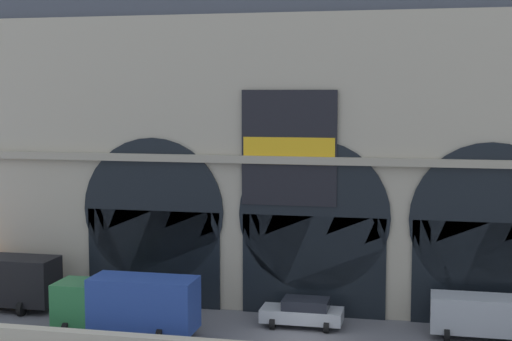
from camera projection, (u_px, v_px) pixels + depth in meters
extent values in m
cube|color=#B2A891|center=(321.00, 162.00, 45.49)|extent=(40.02, 5.59, 17.04)
cube|color=black|center=(154.00, 258.00, 45.35)|extent=(8.15, 0.20, 5.71)
cylinder|color=black|center=(153.00, 210.00, 45.06)|extent=(8.58, 0.20, 8.58)
cube|color=black|center=(313.00, 266.00, 43.30)|extent=(8.15, 0.20, 5.71)
cylinder|color=black|center=(314.00, 216.00, 43.01)|extent=(8.58, 0.20, 8.58)
cube|color=black|center=(489.00, 275.00, 41.25)|extent=(8.15, 0.20, 5.71)
cylinder|color=black|center=(490.00, 222.00, 40.96)|extent=(8.58, 0.20, 8.58)
cube|color=black|center=(289.00, 148.00, 42.81)|extent=(5.40, 0.12, 6.48)
cube|color=yellow|center=(289.00, 151.00, 42.75)|extent=(5.18, 0.04, 1.52)
cube|color=#A49A85|center=(314.00, 161.00, 42.60)|extent=(40.02, 0.50, 0.44)
cube|color=black|center=(10.00, 280.00, 44.58)|extent=(5.50, 2.30, 2.70)
cylinder|color=black|center=(21.00, 309.00, 43.45)|extent=(0.28, 0.84, 0.84)
cylinder|color=black|center=(39.00, 299.00, 45.46)|extent=(0.28, 0.84, 0.84)
cube|color=#2D7A42|center=(77.00, 303.00, 40.44)|extent=(2.00, 2.30, 2.30)
cube|color=#28479E|center=(144.00, 303.00, 39.61)|extent=(5.50, 2.30, 2.70)
cylinder|color=black|center=(67.00, 330.00, 39.57)|extent=(0.28, 0.84, 0.84)
cylinder|color=black|center=(84.00, 318.00, 41.58)|extent=(0.28, 0.84, 0.84)
cylinder|color=black|center=(160.00, 336.00, 38.48)|extent=(0.28, 0.84, 0.84)
cylinder|color=black|center=(174.00, 324.00, 40.49)|extent=(0.28, 0.84, 0.84)
cube|color=#ADB2B7|center=(302.00, 315.00, 41.41)|extent=(4.40, 1.80, 0.70)
cube|color=black|center=(306.00, 304.00, 41.30)|extent=(2.46, 1.62, 0.55)
cylinder|color=black|center=(273.00, 324.00, 40.97)|extent=(0.28, 0.60, 0.60)
cylinder|color=black|center=(278.00, 315.00, 42.55)|extent=(0.28, 0.60, 0.60)
cylinder|color=black|center=(327.00, 327.00, 40.35)|extent=(0.28, 0.60, 0.60)
cylinder|color=black|center=(330.00, 319.00, 41.92)|extent=(0.28, 0.60, 0.60)
cube|color=#ADB2B7|center=(482.00, 314.00, 39.36)|extent=(5.20, 2.00, 1.86)
cylinder|color=black|center=(447.00, 335.00, 38.96)|extent=(0.28, 0.68, 0.68)
cylinder|color=black|center=(446.00, 325.00, 40.71)|extent=(0.28, 0.68, 0.68)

